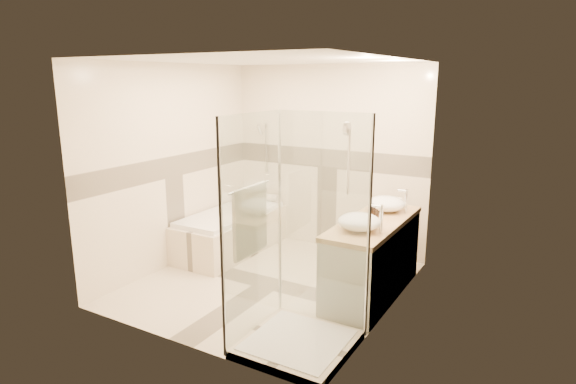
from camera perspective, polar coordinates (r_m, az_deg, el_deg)
The scene contains 12 objects.
room at distance 5.27m, azimuth -1.71°, elevation 1.74°, with size 2.82×3.02×2.52m.
bathtub at distance 6.62m, azimuth -6.74°, elevation -4.45°, with size 0.75×1.70×0.56m.
vanity at distance 5.31m, azimuth 9.99°, elevation -7.74°, with size 0.58×1.62×0.85m.
shower_enclosure at distance 4.32m, azimuth 0.32°, elevation -11.45°, with size 0.96×0.93×2.04m.
vessel_sink_near at distance 5.56m, azimuth 11.58°, elevation -1.35°, with size 0.42×0.42×0.17m, color white.
vessel_sink_far at distance 4.81m, azimuth 8.43°, elevation -3.50°, with size 0.42×0.42×0.17m, color white.
faucet_near at distance 5.48m, azimuth 13.75°, elevation -0.87°, with size 0.11×0.03×0.27m.
faucet_far at distance 4.72m, azimuth 10.89°, elevation -2.91°, with size 0.12×0.03×0.29m.
amenity_bottle_a at distance 5.15m, azimuth 10.00°, elevation -2.38°, with size 0.08×0.08×0.18m, color black.
amenity_bottle_b at distance 5.20m, azimuth 10.16°, elevation -2.44°, with size 0.11×0.11×0.15m, color black.
folded_towels at distance 5.82m, azimuth 12.40°, elevation -1.19°, with size 0.15×0.24×0.08m, color white.
rolled_towel at distance 7.04m, azimuth -2.06°, elevation -0.67°, with size 0.11×0.11×0.24m, color white.
Camera 1 is at (2.78, -4.38, 2.31)m, focal length 30.00 mm.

